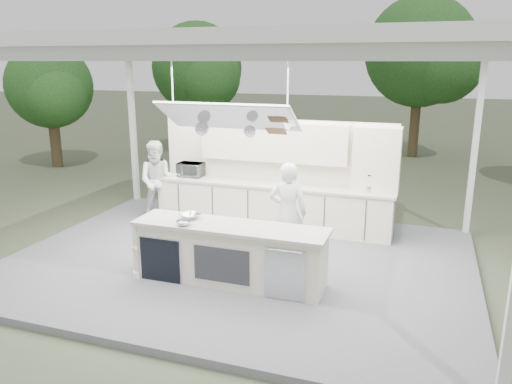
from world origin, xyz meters
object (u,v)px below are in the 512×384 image
at_px(head_chef, 288,213).
at_px(sous_chef, 158,181).
at_px(back_counter, 271,205).
at_px(demo_island, 229,254).

bearing_deg(head_chef, sous_chef, -28.44).
xyz_separation_m(back_counter, head_chef, (0.83, -1.70, 0.41)).
distance_m(demo_island, back_counter, 2.82).
bearing_deg(back_counter, sous_chef, -171.92).
relative_size(head_chef, sous_chef, 1.01).
bearing_deg(back_counter, demo_island, -86.37).
bearing_deg(sous_chef, back_counter, -15.66).
distance_m(head_chef, sous_chef, 3.56).
bearing_deg(sous_chef, head_chef, -46.01).
xyz_separation_m(demo_island, sous_chef, (-2.65, 2.46, 0.41)).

